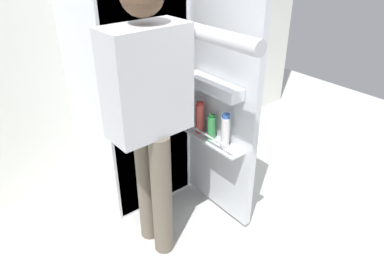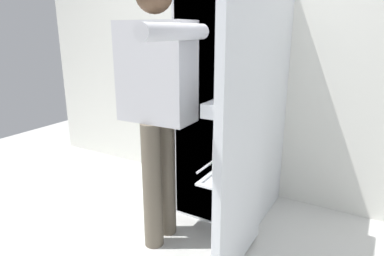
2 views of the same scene
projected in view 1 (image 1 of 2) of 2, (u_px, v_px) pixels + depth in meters
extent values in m
plane|color=silver|center=(177.00, 220.00, 2.47)|extent=(6.37, 6.37, 0.00)
cube|color=silver|center=(96.00, 18.00, 2.53)|extent=(4.40, 0.10, 2.46)
cube|color=silver|center=(127.00, 88.00, 2.47)|extent=(0.61, 0.64, 1.61)
cube|color=white|center=(151.00, 103.00, 2.26)|extent=(0.57, 0.01, 1.57)
cube|color=white|center=(146.00, 84.00, 2.24)|extent=(0.53, 0.09, 0.01)
cube|color=silver|center=(222.00, 103.00, 2.22)|extent=(0.05, 0.60, 1.58)
cube|color=white|center=(211.00, 140.00, 2.29)|extent=(0.12, 0.51, 0.01)
cylinder|color=silver|center=(205.00, 134.00, 2.23)|extent=(0.01, 0.49, 0.01)
cube|color=white|center=(212.00, 86.00, 2.12)|extent=(0.11, 0.43, 0.07)
cylinder|color=#DB4C47|center=(200.00, 119.00, 2.32)|extent=(0.06, 0.06, 0.20)
cylinder|color=#B22D28|center=(200.00, 103.00, 2.27)|extent=(0.04, 0.04, 0.02)
cylinder|color=green|center=(211.00, 128.00, 2.26)|extent=(0.05, 0.05, 0.15)
cylinder|color=#195B28|center=(212.00, 116.00, 2.22)|extent=(0.04, 0.04, 0.02)
cylinder|color=white|center=(225.00, 133.00, 2.15)|extent=(0.06, 0.06, 0.20)
cylinder|color=#335BB2|center=(226.00, 116.00, 2.10)|extent=(0.05, 0.05, 0.02)
cylinder|color=red|center=(153.00, 74.00, 2.24)|extent=(0.08, 0.08, 0.09)
cylinder|color=#665B4C|center=(147.00, 184.00, 2.17)|extent=(0.12, 0.12, 0.81)
cylinder|color=#665B4C|center=(162.00, 197.00, 2.07)|extent=(0.12, 0.12, 0.81)
cube|color=silver|center=(147.00, 82.00, 1.79)|extent=(0.44, 0.23, 0.57)
cylinder|color=silver|center=(125.00, 75.00, 1.95)|extent=(0.08, 0.08, 0.54)
cylinder|color=silver|center=(217.00, 37.00, 1.69)|extent=(0.10, 0.54, 0.08)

